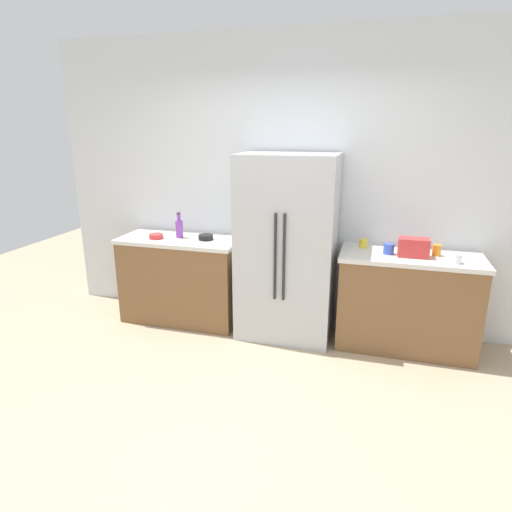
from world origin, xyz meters
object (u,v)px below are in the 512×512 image
(cup_b, at_px, (363,243))
(cup_c, at_px, (389,249))
(toaster, at_px, (414,247))
(bottle_a, at_px, (179,228))
(bowl_b, at_px, (156,236))
(bowl_a, at_px, (206,237))
(refrigerator, at_px, (287,248))
(cup_d, at_px, (457,259))
(cup_a, at_px, (437,250))

(cup_b, distance_m, cup_c, 0.28)
(cup_c, bearing_deg, cup_b, 144.78)
(toaster, height_order, bottle_a, bottle_a)
(bowl_b, bearing_deg, bowl_a, 10.58)
(refrigerator, height_order, toaster, refrigerator)
(cup_d, bearing_deg, cup_c, 166.61)
(refrigerator, bearing_deg, toaster, -0.70)
(cup_c, relative_size, cup_d, 1.17)
(toaster, bearing_deg, cup_a, 23.63)
(bottle_a, height_order, cup_b, bottle_a)
(toaster, bearing_deg, refrigerator, 179.30)
(toaster, relative_size, bowl_a, 1.74)
(bottle_a, height_order, bowl_a, bottle_a)
(cup_d, bearing_deg, bowl_a, 176.16)
(refrigerator, xyz_separation_m, bottle_a, (-1.13, 0.04, 0.12))
(refrigerator, bearing_deg, cup_b, 13.69)
(cup_b, height_order, cup_d, same)
(cup_b, height_order, bowl_a, cup_b)
(refrigerator, xyz_separation_m, cup_a, (1.33, 0.07, 0.06))
(cup_a, bearing_deg, refrigerator, -176.81)
(cup_b, distance_m, bowl_a, 1.54)
(bowl_b, bearing_deg, bottle_a, 25.63)
(bottle_a, xyz_separation_m, bowl_a, (0.29, -0.01, -0.08))
(cup_b, xyz_separation_m, bowl_b, (-2.04, -0.23, -0.02))
(refrigerator, distance_m, cup_d, 1.47)
(cup_d, bearing_deg, bottle_a, 176.41)
(refrigerator, bearing_deg, bottle_a, 177.86)
(cup_b, bearing_deg, refrigerator, -166.31)
(bottle_a, xyz_separation_m, cup_a, (2.46, 0.03, -0.05))
(refrigerator, xyz_separation_m, bowl_a, (-0.84, 0.03, 0.04))
(bowl_a, bearing_deg, cup_b, 5.02)
(cup_d, height_order, bowl_a, cup_d)
(bottle_a, distance_m, bowl_b, 0.25)
(cup_d, relative_size, bowl_b, 0.56)
(cup_c, xyz_separation_m, cup_d, (0.55, -0.13, -0.01))
(cup_b, xyz_separation_m, cup_d, (0.77, -0.29, 0.00))
(cup_a, bearing_deg, bowl_a, -178.95)
(refrigerator, bearing_deg, cup_d, -4.71)
(refrigerator, distance_m, cup_a, 1.33)
(toaster, relative_size, bottle_a, 0.99)
(refrigerator, relative_size, cup_d, 22.01)
(refrigerator, height_order, bowl_b, refrigerator)
(bottle_a, relative_size, cup_b, 3.27)
(bottle_a, relative_size, cup_c, 2.78)
(bottle_a, bearing_deg, bowl_b, -154.37)
(refrigerator, distance_m, bowl_b, 1.35)
(bowl_a, xyz_separation_m, bowl_b, (-0.50, -0.09, -0.00))
(cup_a, xyz_separation_m, cup_c, (-0.41, -0.07, -0.00))
(refrigerator, relative_size, bowl_b, 12.33)
(bottle_a, height_order, bowl_b, bottle_a)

